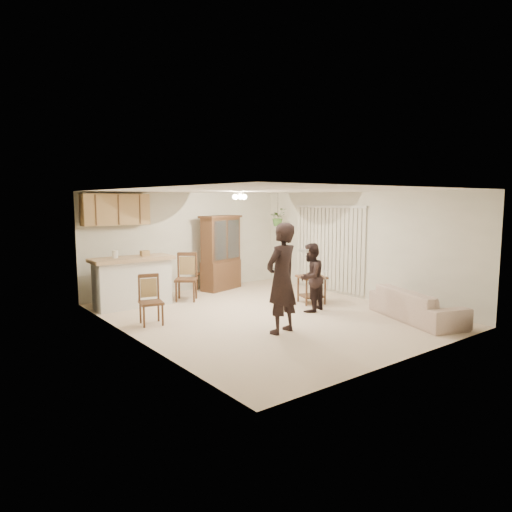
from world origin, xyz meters
TOP-DOWN VIEW (x-y plane):
  - floor at (0.00, 0.00)m, footprint 6.50×6.50m
  - ceiling at (0.00, 0.00)m, footprint 5.50×6.50m
  - wall_back at (0.00, 3.25)m, footprint 5.50×0.02m
  - wall_front at (0.00, -3.25)m, footprint 5.50×0.02m
  - wall_left at (-2.75, 0.00)m, footprint 0.02×6.50m
  - wall_right at (2.75, 0.00)m, footprint 0.02×6.50m
  - breakfast_bar at (-1.85, 2.35)m, footprint 1.60×0.55m
  - bar_top at (-1.85, 2.35)m, footprint 1.75×0.70m
  - upper_cabinets at (-1.90, 3.07)m, footprint 1.50×0.34m
  - vertical_blinds at (2.71, 0.90)m, footprint 0.06×2.30m
  - ceiling_fixture at (0.20, 1.20)m, footprint 0.36×0.36m
  - hanging_plant at (2.30, 2.40)m, footprint 0.43×0.37m
  - plant_cord at (2.30, 2.40)m, footprint 0.01×0.01m
  - sofa at (2.08, -2.04)m, footprint 1.29×2.01m
  - adult at (-0.57, -1.11)m, footprint 0.73×0.56m
  - child at (0.92, -0.30)m, footprint 0.78×0.69m
  - china_hutch at (0.74, 2.82)m, footprint 1.30×0.80m
  - side_table at (1.47, 0.23)m, footprint 0.72×0.72m
  - chair_bar at (-2.15, 0.76)m, footprint 0.49×0.49m
  - chair_hutch_left at (-0.63, 2.18)m, footprint 0.68×0.68m
  - chair_hutch_right at (0.39, 2.95)m, footprint 0.52×0.52m
  - controller_adult at (-0.47, -1.55)m, footprint 0.08×0.17m
  - controller_child at (1.02, -0.62)m, footprint 0.07×0.13m

SIDE VIEW (x-z plane):
  - floor at x=0.00m, z-range 0.00..0.00m
  - chair_bar at x=-2.15m, z-range -0.20..0.73m
  - chair_hutch_right at x=0.39m, z-range -0.21..0.76m
  - chair_hutch_left at x=-0.63m, z-range -0.24..0.86m
  - side_table at x=1.47m, z-range -0.02..0.67m
  - sofa at x=2.08m, z-range 0.00..0.73m
  - breakfast_bar at x=-1.85m, z-range 0.00..1.00m
  - child at x=0.92m, z-range 0.00..1.35m
  - controller_child at x=1.02m, z-range 0.86..0.90m
  - adult at x=-0.57m, z-range 0.00..1.80m
  - china_hutch at x=0.74m, z-range -0.01..1.90m
  - bar_top at x=-1.85m, z-range 1.01..1.09m
  - vertical_blinds at x=2.71m, z-range 0.05..2.15m
  - wall_back at x=0.00m, z-range 0.00..2.50m
  - wall_front at x=0.00m, z-range 0.00..2.50m
  - wall_left at x=-2.75m, z-range 0.00..2.50m
  - wall_right at x=2.75m, z-range 0.00..2.50m
  - controller_adult at x=-0.47m, z-range 1.45..1.50m
  - hanging_plant at x=2.30m, z-range 1.61..2.09m
  - upper_cabinets at x=-1.90m, z-range 1.75..2.45m
  - plant_cord at x=2.30m, z-range 1.85..2.50m
  - ceiling_fixture at x=0.20m, z-range 2.30..2.50m
  - ceiling at x=0.00m, z-range 2.49..2.51m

